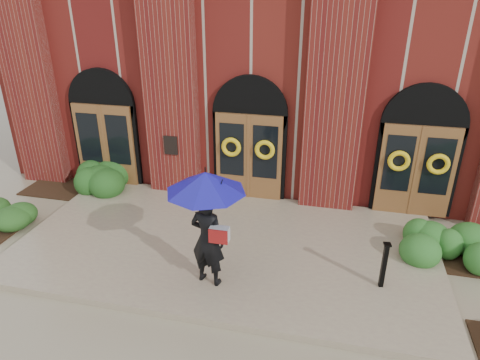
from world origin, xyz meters
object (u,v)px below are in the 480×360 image
(hedge_wall_left, at_px, (81,178))
(hedge_wall_right, at_px, (451,246))
(metal_post, at_px, (384,264))
(man_with_umbrella, at_px, (207,208))

(hedge_wall_left, xyz_separation_m, hedge_wall_right, (10.40, -1.33, -0.07))
(metal_post, distance_m, hedge_wall_right, 2.30)
(metal_post, height_order, hedge_wall_left, metal_post)
(hedge_wall_left, height_order, hedge_wall_right, hedge_wall_left)
(metal_post, bearing_deg, hedge_wall_left, 161.60)
(hedge_wall_left, bearing_deg, hedge_wall_right, -7.28)
(metal_post, xyz_separation_m, hedge_wall_right, (1.63, 1.59, -0.34))
(metal_post, relative_size, hedge_wall_right, 0.38)
(man_with_umbrella, relative_size, metal_post, 2.41)
(man_with_umbrella, height_order, metal_post, man_with_umbrella)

